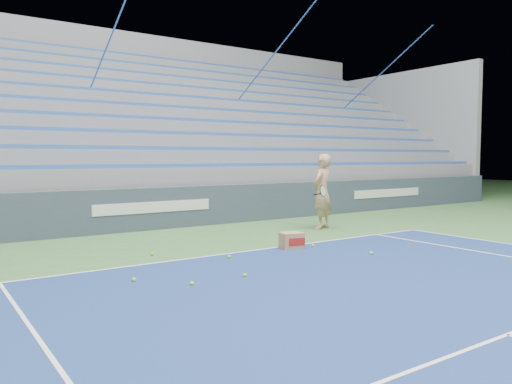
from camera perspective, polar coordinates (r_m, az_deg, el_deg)
sponsor_barrier at (r=13.32m, az=-11.80°, el=-1.86°), size 30.00×0.32×1.10m
bleachers at (r=18.66m, az=-18.75°, el=5.22°), size 31.00×9.15×7.30m
tennis_player at (r=13.26m, az=7.54°, el=0.06°), size 1.03×0.98×1.97m
ball_box at (r=10.37m, az=4.09°, el=-5.57°), size 0.52×0.44×0.34m
tennis_ball_0 at (r=9.98m, az=13.04°, el=-6.82°), size 0.07×0.07×0.07m
tennis_ball_1 at (r=9.86m, az=-11.79°, el=-6.94°), size 0.07×0.07×0.07m
tennis_ball_2 at (r=7.89m, az=-13.78°, el=-9.73°), size 0.07×0.07×0.07m
tennis_ball_3 at (r=10.61m, az=6.50°, el=-6.11°), size 0.07×0.07×0.07m
tennis_ball_4 at (r=7.51m, az=-7.33°, el=-10.34°), size 0.07×0.07×0.07m
tennis_ball_5 at (r=7.95m, az=-1.30°, el=-9.51°), size 0.07×0.07×0.07m
tennis_ball_6 at (r=9.39m, az=-3.09°, el=-7.41°), size 0.07×0.07×0.07m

